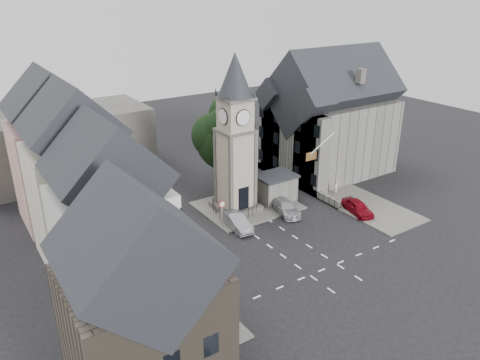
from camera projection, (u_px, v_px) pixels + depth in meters
ground at (282, 242)px, 43.24m from camera, size 120.00×120.00×0.00m
pavement_west at (130, 252)px, 41.49m from camera, size 6.00×30.00×0.14m
pavement_east at (320, 184)px, 55.47m from camera, size 6.00×26.00×0.14m
central_island at (247, 205)px, 50.13m from camera, size 10.00×8.00×0.16m
road_markings at (323, 269)px, 39.01m from camera, size 20.00×8.00×0.01m
clock_tower at (235, 136)px, 46.26m from camera, size 4.86×4.86×16.25m
stone_shelter at (275, 188)px, 50.86m from camera, size 4.30×3.30×3.08m
town_tree at (226, 132)px, 51.58m from camera, size 7.20×7.20×10.80m
warning_sign_post at (222, 209)px, 45.02m from camera, size 0.70×0.19×2.85m
terrace_pink at (56, 157)px, 45.15m from camera, size 8.10×7.60×12.80m
terrace_cream at (80, 184)px, 38.99m from camera, size 8.10×7.60×12.80m
terrace_tudor at (113, 227)px, 32.98m from camera, size 8.10×7.60×12.00m
building_sw_stone at (143, 313)px, 25.61m from camera, size 8.60×7.60×10.40m
backdrop_west at (64, 144)px, 57.16m from camera, size 20.00×10.00×8.00m
east_building at (329, 123)px, 57.21m from camera, size 14.40×11.40×12.60m
east_boundary_wall at (291, 181)px, 55.44m from camera, size 0.40×16.00×0.90m
flagpole at (322, 143)px, 47.68m from camera, size 3.68×0.10×2.74m
car_west_blue at (206, 315)px, 32.50m from camera, size 4.22×4.14×1.44m
car_west_silver at (203, 289)px, 35.30m from camera, size 4.46×1.72×1.45m
car_west_grey at (161, 245)px, 41.23m from camera, size 5.85×4.25×1.48m
car_island_silver at (236, 222)px, 45.32m from camera, size 1.86×4.55×1.47m
car_island_east at (285, 207)px, 48.41m from camera, size 2.86×4.97×1.36m
car_east_red at (358, 207)px, 48.31m from camera, size 2.56×4.45×1.43m
pedestrian at (336, 188)px, 52.60m from camera, size 0.66×0.50×1.65m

